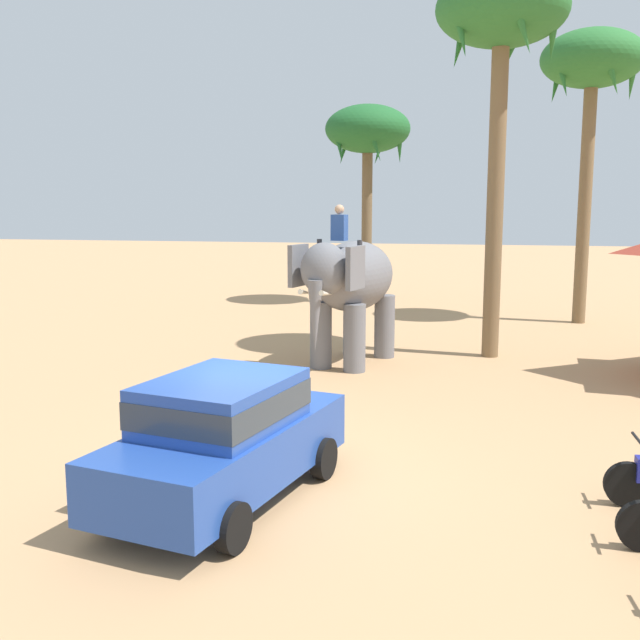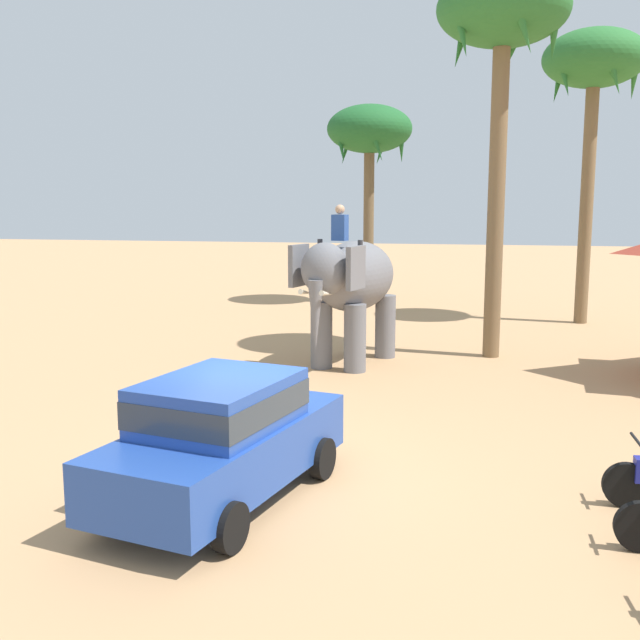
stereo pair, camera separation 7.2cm
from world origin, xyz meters
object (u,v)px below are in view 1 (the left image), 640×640
object	(u,v)px
palm_tree_behind_elephant	(368,134)
palm_tree_near_hut	(592,69)
palm_tree_left_of_road	(502,23)
car_sedan_foreground	(225,434)
elephant_with_mahout	(350,284)

from	to	relation	value
palm_tree_behind_elephant	palm_tree_near_hut	world-z (taller)	palm_tree_near_hut
palm_tree_left_of_road	palm_tree_behind_elephant	bearing A→B (deg)	116.32
palm_tree_behind_elephant	palm_tree_left_of_road	xyz separation A→B (m)	(4.56, -9.21, 1.77)
car_sedan_foreground	palm_tree_left_of_road	size ratio (longest dim) A/B	0.46
palm_tree_behind_elephant	palm_tree_near_hut	distance (m)	8.26
elephant_with_mahout	palm_tree_left_of_road	world-z (taller)	palm_tree_left_of_road
car_sedan_foreground	palm_tree_behind_elephant	bearing A→B (deg)	92.80
car_sedan_foreground	palm_tree_near_hut	size ratio (longest dim) A/B	0.47
car_sedan_foreground	palm_tree_left_of_road	distance (m)	13.20
car_sedan_foreground	elephant_with_mahout	distance (m)	8.82
car_sedan_foreground	palm_tree_left_of_road	bearing A→B (deg)	70.95
elephant_with_mahout	palm_tree_near_hut	bearing A→B (deg)	50.92
palm_tree_near_hut	elephant_with_mahout	bearing A→B (deg)	-129.08
elephant_with_mahout	palm_tree_behind_elephant	bearing A→B (deg)	96.12
car_sedan_foreground	elephant_with_mahout	size ratio (longest dim) A/B	1.09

